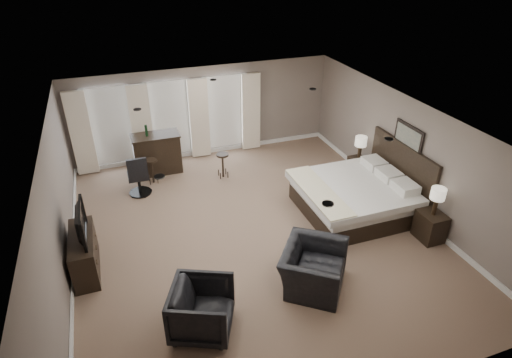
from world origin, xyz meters
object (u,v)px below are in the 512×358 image
object	(u,v)px
armchair_far	(202,307)
bar_counter	(157,153)
armchair_near	(314,262)
bar_stool_right	(223,165)
lamp_far	(360,148)
desk_chair	(138,174)
bed	(360,182)
dresser	(84,254)
nightstand_near	(430,226)
lamp_near	(436,201)
tv	(79,234)
bar_stool_left	(152,171)
nightstand_far	(357,168)

from	to	relation	value
armchair_far	bar_counter	xyz separation A→B (m)	(0.14, 5.77, 0.06)
armchair_far	armchair_near	bearing A→B (deg)	-56.89
bar_counter	bar_stool_right	xyz separation A→B (m)	(1.59, -0.89, -0.21)
lamp_far	desk_chair	distance (m)	5.73
bed	dresser	distance (m)	6.04
dresser	nightstand_near	bearing A→B (deg)	-11.49
nightstand_near	dresser	size ratio (longest dim) A/B	0.46
bed	lamp_near	distance (m)	1.71
dresser	armchair_near	size ratio (longest dim) A/B	1.10
nightstand_near	tv	bearing A→B (deg)	168.51
nightstand_near	armchair_near	world-z (taller)	armchair_near
nightstand_near	lamp_near	bearing A→B (deg)	0.00
tv	armchair_near	size ratio (longest dim) A/B	0.86
bar_stool_left	dresser	bearing A→B (deg)	-119.16
dresser	armchair_far	bearing A→B (deg)	-50.64
armchair_far	bar_stool_right	xyz separation A→B (m)	(1.73, 4.88, -0.15)
desk_chair	nightstand_near	bearing A→B (deg)	144.72
bar_counter	bar_stool_left	xyz separation A→B (m)	(-0.23, -0.56, -0.22)
lamp_near	nightstand_near	bearing A→B (deg)	0.00
nightstand_far	lamp_near	bearing A→B (deg)	-90.00
nightstand_far	armchair_far	xyz separation A→B (m)	(-5.13, -3.67, 0.22)
nightstand_near	bar_counter	bearing A→B (deg)	135.01
nightstand_near	desk_chair	bearing A→B (deg)	144.72
tv	desk_chair	world-z (taller)	desk_chair
lamp_near	desk_chair	world-z (taller)	lamp_near
dresser	tv	xyz separation A→B (m)	(0.00, 0.00, 0.47)
bar_counter	nightstand_near	bearing A→B (deg)	-44.99
dresser	armchair_far	distance (m)	2.82
armchair_far	bar_stool_left	size ratio (longest dim) A/B	1.46
lamp_near	bar_stool_right	bearing A→B (deg)	129.68
bar_stool_right	desk_chair	world-z (taller)	desk_chair
lamp_near	tv	distance (m)	7.06
bed	lamp_far	world-z (taller)	bed
bed	armchair_near	world-z (taller)	bed
dresser	bar_counter	distance (m)	4.07
lamp_near	armchair_near	distance (m)	3.04
bed	lamp_near	size ratio (longest dim) A/B	3.93
tv	bar_stool_left	world-z (taller)	tv
lamp_far	bar_counter	size ratio (longest dim) A/B	0.50
bed	nightstand_far	world-z (taller)	bed
nightstand_near	bar_stool_right	distance (m)	5.34
bar_stool_left	bed	bearing A→B (deg)	-34.54
nightstand_far	bar_counter	size ratio (longest dim) A/B	0.42
nightstand_far	lamp_far	size ratio (longest dim) A/B	0.86
tv	armchair_far	size ratio (longest dim) A/B	1.09
armchair_far	lamp_near	bearing A→B (deg)	-57.29
bar_counter	lamp_near	bearing A→B (deg)	-44.99
lamp_near	bed	bearing A→B (deg)	121.54
nightstand_far	bar_stool_left	xyz separation A→B (m)	(-5.23, 1.54, 0.07)
bar_stool_left	bar_stool_right	xyz separation A→B (m)	(1.82, -0.33, 0.01)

